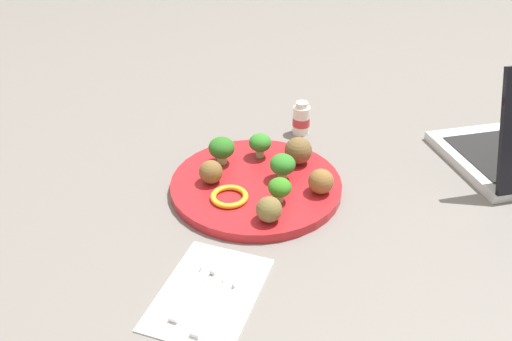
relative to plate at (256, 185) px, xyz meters
The scene contains 15 objects.
ground_plane 0.01m from the plate, ahead, with size 4.00×4.00×0.00m, color slate.
plate is the anchor object (origin of this frame).
broccoli_floret_center 0.09m from the plate, 12.23° to the left, with size 0.04×0.04×0.04m.
broccoli_floret_mid_right 0.06m from the plate, 65.35° to the right, with size 0.04×0.04×0.04m.
broccoli_floret_front_left 0.07m from the plate, 130.09° to the right, with size 0.04×0.04×0.04m.
broccoli_floret_back_left 0.09m from the plate, 63.24° to the left, with size 0.04×0.04×0.05m.
meatball_mid_left 0.11m from the plate, 152.36° to the right, with size 0.04×0.04×0.04m, color brown.
meatball_near_rim 0.08m from the plate, 110.06° to the left, with size 0.04×0.04×0.04m, color brown.
meatball_far_rim 0.10m from the plate, 33.78° to the right, with size 0.05×0.05×0.05m, color brown.
meatball_back_left 0.11m from the plate, 90.22° to the right, with size 0.04×0.04×0.04m, color brown.
pepper_ring_back_right 0.07m from the plate, 158.30° to the left, with size 0.06×0.06×0.01m, color gold.
napkin 0.24m from the plate, behind, with size 0.17×0.12×0.01m, color white.
fork 0.24m from the plate, behind, with size 0.12×0.03×0.01m.
knife 0.24m from the plate, behind, with size 0.15×0.03×0.01m.
yogurt_bottle 0.22m from the plate, ahead, with size 0.03×0.03×0.07m.
Camera 1 is at (-0.68, -0.21, 0.49)m, focal length 36.66 mm.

